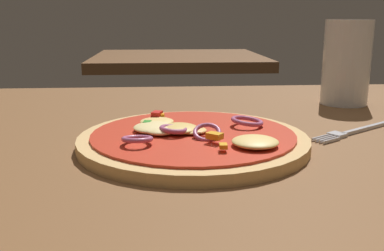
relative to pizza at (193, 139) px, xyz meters
The scene contains 5 objects.
dining_table 0.04m from the pizza, 112.70° to the left, with size 1.25×0.86×0.04m.
pizza is the anchor object (origin of this frame).
fork 0.22m from the pizza, 10.54° to the left, with size 0.14×0.10×0.01m.
beer_glass 0.38m from the pizza, 40.09° to the left, with size 0.08×0.08×0.15m.
background_table 1.27m from the pizza, 88.40° to the left, with size 0.66×0.61×0.04m.
Camera 1 is at (-0.03, -0.52, 0.19)m, focal length 40.79 mm.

